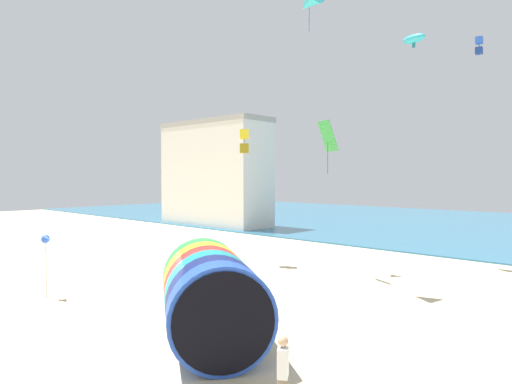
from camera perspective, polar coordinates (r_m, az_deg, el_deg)
ground_plane at (r=14.92m, az=-10.59°, el=-17.72°), size 120.00×120.00×0.00m
giant_inflatable_tube at (r=14.23m, az=-5.64°, el=-12.76°), size 6.03×5.36×2.80m
kite_handler at (r=10.27m, az=3.39°, el=-21.87°), size 0.38×0.42×1.69m
kite_yellow_box at (r=26.38m, az=-1.49°, el=6.35°), size 0.71×0.71×1.44m
kite_blue_box at (r=23.12m, az=26.11°, el=16.12°), size 0.31×0.31×0.80m
kite_green_diamond at (r=23.26m, az=8.97°, el=6.87°), size 1.25×0.99×2.66m
kite_cyan_parafoil at (r=28.92m, az=19.13°, el=17.65°), size 1.59×0.93×0.79m
kite_cyan_delta at (r=22.58m, az=6.67°, el=22.55°), size 1.47×1.22×1.98m
promenade_building at (r=46.89m, az=-5.17°, el=2.35°), size 12.80×4.40×10.70m
beach_flag at (r=20.71m, az=-24.60°, el=-5.73°), size 0.47×0.36×2.60m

